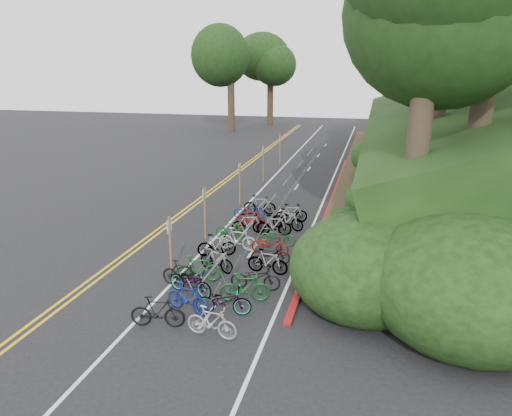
{
  "coord_description": "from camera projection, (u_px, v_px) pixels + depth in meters",
  "views": [
    {
      "loc": [
        8.04,
        -15.67,
        7.86
      ],
      "look_at": [
        2.72,
        6.22,
        1.3
      ],
      "focal_mm": 35.0,
      "sensor_mm": 36.0,
      "label": 1
    }
  ],
  "objects": [
    {
      "name": "bike_rack_front",
      "position": [
        215.0,
        275.0,
        17.09
      ],
      "size": [
        1.17,
        2.56,
        1.22
      ],
      "color": "gray",
      "rests_on": "ground"
    },
    {
      "name": "road_markings",
      "position": [
        236.0,
        209.0,
        27.92
      ],
      "size": [
        7.47,
        80.0,
        0.01
      ],
      "color": "gold",
      "rests_on": "ground"
    },
    {
      "name": "signposts_rest",
      "position": [
        252.0,
        170.0,
        31.17
      ],
      "size": [
        0.08,
        18.4,
        2.5
      ],
      "color": "brown",
      "rests_on": "ground"
    },
    {
      "name": "ground",
      "position": [
        146.0,
        282.0,
        18.64
      ],
      "size": [
        120.0,
        120.0,
        0.0
      ],
      "primitive_type": "plane",
      "color": "black",
      "rests_on": "ground"
    },
    {
      "name": "bike_valet",
      "position": [
        243.0,
        249.0,
        20.51
      ],
      "size": [
        3.31,
        14.29,
        1.07
      ],
      "color": "black",
      "rests_on": "ground"
    },
    {
      "name": "embankment",
      "position": [
        453.0,
        147.0,
        32.74
      ],
      "size": [
        14.3,
        48.14,
        9.11
      ],
      "color": "black",
      "rests_on": "ground"
    },
    {
      "name": "bike_front",
      "position": [
        182.0,
        274.0,
        18.07
      ],
      "size": [
        0.74,
        1.75,
        1.02
      ],
      "primitive_type": "imported",
      "rotation": [
        0.0,
        0.0,
        1.41
      ],
      "color": "black",
      "rests_on": "ground"
    },
    {
      "name": "signpost_near",
      "position": [
        170.0,
        245.0,
        18.33
      ],
      "size": [
        0.08,
        0.4,
        2.52
      ],
      "color": "brown",
      "rests_on": "ground"
    },
    {
      "name": "red_curb",
      "position": [
        330.0,
        205.0,
        28.53
      ],
      "size": [
        0.25,
        28.0,
        0.1
      ],
      "primitive_type": "cube",
      "color": "maroon",
      "rests_on": "ground"
    },
    {
      "name": "bike_racks_rest",
      "position": [
        287.0,
        185.0,
        29.85
      ],
      "size": [
        1.14,
        23.0,
        1.17
      ],
      "color": "gray",
      "rests_on": "ground"
    }
  ]
}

